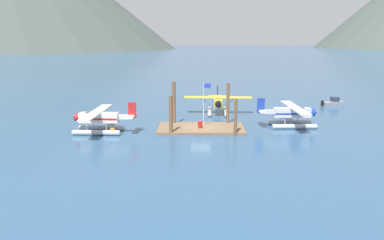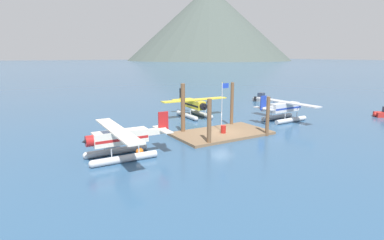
{
  "view_description": "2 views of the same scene",
  "coord_description": "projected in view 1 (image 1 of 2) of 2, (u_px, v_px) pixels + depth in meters",
  "views": [
    {
      "loc": [
        -0.31,
        -47.63,
        11.5
      ],
      "look_at": [
        -1.15,
        -0.4,
        1.32
      ],
      "focal_mm": 35.51,
      "sensor_mm": 36.0,
      "label": 1
    },
    {
      "loc": [
        -20.53,
        -27.59,
        9.03
      ],
      "look_at": [
        -2.42,
        2.68,
        1.5
      ],
      "focal_mm": 28.47,
      "sensor_mm": 36.0,
      "label": 2
    }
  ],
  "objects": [
    {
      "name": "flagpole",
      "position": [
        205.0,
        99.0,
        48.63
      ],
      "size": [
        0.95,
        0.1,
        5.74
      ],
      "color": "silver",
      "rests_on": "dock_platform"
    },
    {
      "name": "piling_near_left",
      "position": [
        171.0,
        115.0,
        45.81
      ],
      "size": [
        0.45,
        0.45,
        4.8
      ],
      "primitive_type": "cylinder",
      "color": "brown",
      "rests_on": "ground"
    },
    {
      "name": "seaplane_yellow_bow_right",
      "position": [
        218.0,
        104.0,
        58.93
      ],
      "size": [
        10.44,
        7.98,
        3.84
      ],
      "color": "#B7BABF",
      "rests_on": "ground"
    },
    {
      "name": "boat_grey_open_east",
      "position": [
        334.0,
        103.0,
        66.33
      ],
      "size": [
        4.66,
        2.89,
        1.5
      ],
      "color": "gray",
      "rests_on": "ground"
    },
    {
      "name": "ground_plane",
      "position": [
        201.0,
        129.0,
        48.97
      ],
      "size": [
        1200.0,
        1200.0,
        0.0
      ],
      "primitive_type": "plane",
      "color": "#2D5175"
    },
    {
      "name": "seaplane_silver_stbd_fwd",
      "position": [
        292.0,
        115.0,
        50.08
      ],
      "size": [
        7.98,
        10.44,
        3.84
      ],
      "color": "#B7BABF",
      "rests_on": "ground"
    },
    {
      "name": "piling_far_right",
      "position": [
        228.0,
        104.0,
        51.04
      ],
      "size": [
        0.42,
        0.42,
        5.67
      ],
      "primitive_type": "cylinder",
      "color": "brown",
      "rests_on": "ground"
    },
    {
      "name": "seaplane_cream_port_aft",
      "position": [
        99.0,
        120.0,
        46.88
      ],
      "size": [
        7.98,
        10.43,
        3.84
      ],
      "color": "#B7BABF",
      "rests_on": "ground"
    },
    {
      "name": "dock_platform",
      "position": [
        201.0,
        128.0,
        48.94
      ],
      "size": [
        11.05,
        6.21,
        0.3
      ],
      "primitive_type": "cube",
      "color": "brown",
      "rests_on": "ground"
    },
    {
      "name": "mooring_buoy",
      "position": [
        112.0,
        130.0,
        46.88
      ],
      "size": [
        0.72,
        0.72,
        0.72
      ],
      "primitive_type": "sphere",
      "color": "orange",
      "rests_on": "ground"
    },
    {
      "name": "piling_far_left",
      "position": [
        174.0,
        103.0,
        51.02
      ],
      "size": [
        0.49,
        0.49,
        5.88
      ],
      "primitive_type": "cylinder",
      "color": "brown",
      "rests_on": "ground"
    },
    {
      "name": "piling_near_right",
      "position": [
        235.0,
        117.0,
        45.41
      ],
      "size": [
        0.4,
        0.4,
        4.5
      ],
      "primitive_type": "cylinder",
      "color": "brown",
      "rests_on": "ground"
    },
    {
      "name": "fuel_drum",
      "position": [
        200.0,
        125.0,
        48.38
      ],
      "size": [
        0.62,
        0.62,
        0.88
      ],
      "color": "#AD1E19",
      "rests_on": "dock_platform"
    }
  ]
}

